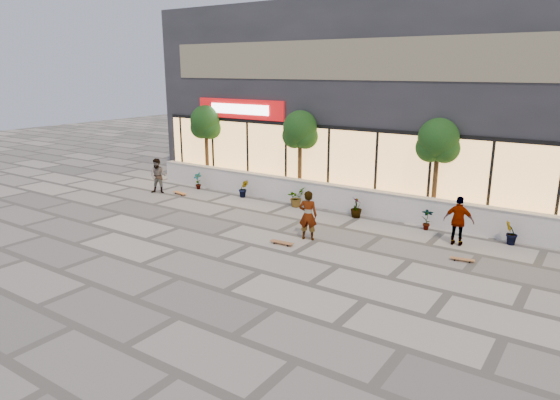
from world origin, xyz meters
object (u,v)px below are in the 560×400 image
Objects in this scene: skater_left at (158,176)px; skater_right_near at (459,221)px; skateboard_left at (180,193)px; skateboard_center at (282,242)px; skater_center at (308,215)px; tree_mideast at (438,143)px; tree_west at (206,124)px; skateboard_right_near at (462,259)px; tree_midwest at (300,132)px.

skater_right_near is (13.51, 0.62, 0.01)m from skater_left.
skateboard_left is (1.02, 0.33, -0.73)m from skater_left.
skater_center is at bearing 61.77° from skateboard_center.
skater_left is at bearing -166.52° from tree_mideast.
skateboard_center is (8.71, -2.63, -0.73)m from skater_left.
tree_west is 4.68× the size of skateboard_center.
skateboard_right_near is at bearing -60.05° from tree_mideast.
skateboard_center is at bearing -10.31° from skateboard_left.
tree_mideast reaches higher than skater_left.
skateboard_right_near is at bearing 108.17° from skater_right_near.
skater_center is 5.07m from skateboard_right_near.
tree_mideast is at bearing -15.39° from skater_left.
skater_right_near reaches higher than skater_left.
tree_midwest is 4.68× the size of skateboard_center.
skater_left is at bearing -28.79° from skater_center.
skateboard_center is at bearing 47.74° from skater_center.
tree_west is 4.56× the size of skateboard_left.
skateboard_left is at bearing -32.28° from skater_center.
skateboard_center is (-4.80, -3.25, -0.75)m from skater_right_near.
tree_mideast is 2.29× the size of skater_center.
tree_mideast is at bearing -140.29° from skater_center.
skateboard_center is (-3.25, -5.50, -2.90)m from tree_mideast.
tree_west and tree_midwest have the same top height.
tree_mideast is 7.02m from skateboard_center.
skater_left is 9.13m from skateboard_center.
tree_west is at bearing 141.97° from skateboard_center.
skater_center is 1.05× the size of skater_left.
skater_left is 2.25× the size of skateboard_right_near.
tree_mideast is 5.12m from skateboard_right_near.
skater_left is (-0.46, -2.87, -2.17)m from tree_west.
skater_left is at bearing 167.31° from skateboard_right_near.
skater_center reaches higher than skateboard_right_near.
skater_right_near is at bearing 12.09° from skateboard_left.
tree_midwest is 6.00m from tree_mideast.
skater_center is at bearing -27.65° from tree_west.
tree_mideast is (6.00, 0.00, 0.00)m from tree_midwest.
tree_midwest is 5.94m from skater_center.
skater_left is (-11.96, -2.87, -2.17)m from tree_mideast.
skateboard_center is (-0.42, -0.95, -0.77)m from skater_center.
tree_west is 11.50m from tree_mideast.
tree_midwest reaches higher than skater_left.
skateboard_left is (-8.11, 2.01, -0.77)m from skater_center.
skater_left is at bearing -0.83° from skater_right_near.
skateboard_right_near is (4.93, 0.90, -0.78)m from skater_center.
skateboard_left is at bearing -152.82° from tree_midwest.
tree_west is 1.00× the size of tree_mideast.
skateboard_right_near is at bearing -15.00° from tree_west.
tree_midwest is 1.00× the size of tree_mideast.
tree_mideast is at bearing 23.82° from skateboard_left.
tree_west reaches higher than skater_left.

